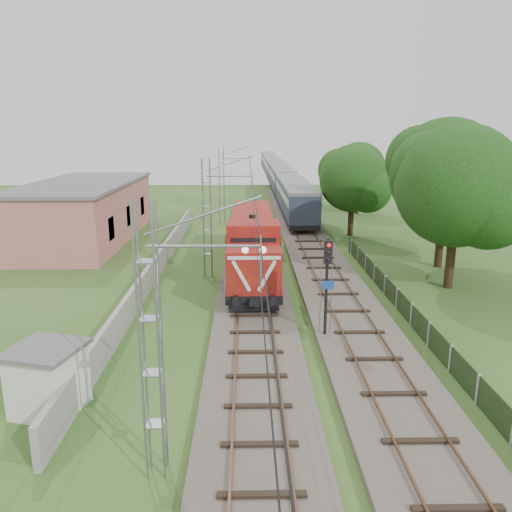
{
  "coord_description": "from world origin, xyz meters",
  "views": [
    {
      "loc": [
        -0.36,
        -20.65,
        9.75
      ],
      "look_at": [
        0.19,
        9.01,
        2.2
      ],
      "focal_mm": 35.0,
      "sensor_mm": 36.0,
      "label": 1
    }
  ],
  "objects_px": {
    "coach_rake": "(277,171)",
    "signal_post": "(327,272)",
    "locomotive": "(252,242)",
    "relay_hut": "(48,379)"
  },
  "relations": [
    {
      "from": "signal_post",
      "to": "relay_hut",
      "type": "xyz_separation_m",
      "value": [
        -10.73,
        -5.88,
        -2.16
      ]
    },
    {
      "from": "locomotive",
      "to": "relay_hut",
      "type": "bearing_deg",
      "value": -113.27
    },
    {
      "from": "locomotive",
      "to": "signal_post",
      "type": "distance_m",
      "value": 11.86
    },
    {
      "from": "coach_rake",
      "to": "signal_post",
      "type": "relative_size",
      "value": 18.24
    },
    {
      "from": "locomotive",
      "to": "coach_rake",
      "type": "height_order",
      "value": "locomotive"
    },
    {
      "from": "signal_post",
      "to": "relay_hut",
      "type": "relative_size",
      "value": 1.71
    },
    {
      "from": "signal_post",
      "to": "locomotive",
      "type": "bearing_deg",
      "value": 106.39
    },
    {
      "from": "coach_rake",
      "to": "signal_post",
      "type": "distance_m",
      "value": 68.15
    },
    {
      "from": "coach_rake",
      "to": "locomotive",
      "type": "bearing_deg",
      "value": -95.03
    },
    {
      "from": "locomotive",
      "to": "coach_rake",
      "type": "relative_size",
      "value": 0.19
    }
  ]
}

